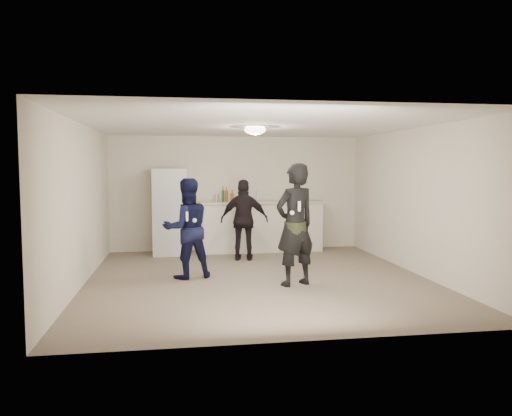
{
  "coord_description": "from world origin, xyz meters",
  "views": [
    {
      "loc": [
        -1.28,
        -7.97,
        1.82
      ],
      "look_at": [
        0.0,
        0.2,
        1.15
      ],
      "focal_mm": 35.0,
      "sensor_mm": 36.0,
      "label": 1
    }
  ],
  "objects": [
    {
      "name": "nunchuk_man",
      "position": [
        -1.02,
        -0.01,
        0.98
      ],
      "size": [
        0.07,
        0.07,
        0.07
      ],
      "primitive_type": "sphere",
      "color": "silver",
      "rests_on": "man"
    },
    {
      "name": "ceiling",
      "position": [
        0.0,
        0.0,
        2.5
      ],
      "size": [
        6.0,
        6.0,
        0.0
      ],
      "primitive_type": "plane",
      "rotation": [
        3.14,
        0.0,
        0.0
      ],
      "color": "silver",
      "rests_on": "wall_back"
    },
    {
      "name": "wall_left",
      "position": [
        -2.75,
        0.0,
        1.25
      ],
      "size": [
        0.0,
        6.0,
        6.0
      ],
      "primitive_type": "plane",
      "rotation": [
        1.57,
        0.0,
        1.57
      ],
      "color": "beige",
      "rests_on": "floor"
    },
    {
      "name": "woman",
      "position": [
        0.49,
        -0.54,
        0.94
      ],
      "size": [
        0.81,
        0.69,
        1.89
      ],
      "primitive_type": "imported",
      "rotation": [
        0.0,
        0.0,
        3.56
      ],
      "color": "black",
      "rests_on": "floor"
    },
    {
      "name": "wall_right",
      "position": [
        2.75,
        0.0,
        1.25
      ],
      "size": [
        0.0,
        6.0,
        6.0
      ],
      "primitive_type": "plane",
      "rotation": [
        1.57,
        0.0,
        -1.57
      ],
      "color": "beige",
      "rests_on": "floor"
    },
    {
      "name": "fridge_handle",
      "position": [
        -1.17,
        2.23,
        1.3
      ],
      "size": [
        0.02,
        0.02,
        0.6
      ],
      "primitive_type": "cylinder",
      "color": "silver",
      "rests_on": "fridge"
    },
    {
      "name": "floor",
      "position": [
        0.0,
        0.0,
        0.0
      ],
      "size": [
        6.0,
        6.0,
        0.0
      ],
      "primitive_type": "plane",
      "color": "#6B5B4C",
      "rests_on": "ground"
    },
    {
      "name": "remote_man",
      "position": [
        -1.14,
        -0.04,
        1.05
      ],
      "size": [
        0.04,
        0.04,
        0.15
      ],
      "primitive_type": "cube",
      "color": "white",
      "rests_on": "man"
    },
    {
      "name": "counter_top",
      "position": [
        0.51,
        2.67,
        1.07
      ],
      "size": [
        2.68,
        0.64,
        0.04
      ],
      "primitive_type": "cube",
      "color": "beige",
      "rests_on": "counter"
    },
    {
      "name": "remote_woman",
      "position": [
        0.49,
        -0.79,
        1.25
      ],
      "size": [
        0.04,
        0.04,
        0.15
      ],
      "primitive_type": "cube",
      "color": "silver",
      "rests_on": "woman"
    },
    {
      "name": "bottle_cluster",
      "position": [
        0.19,
        2.69,
        1.2
      ],
      "size": [
        1.68,
        0.36,
        0.26
      ],
      "color": "#175119",
      "rests_on": "counter_top"
    },
    {
      "name": "nunchuk_woman",
      "position": [
        0.39,
        -0.76,
        1.15
      ],
      "size": [
        0.07,
        0.07,
        0.07
      ],
      "primitive_type": "sphere",
      "color": "white",
      "rests_on": "woman"
    },
    {
      "name": "camo_shorts",
      "position": [
        0.49,
        -0.54,
        0.85
      ],
      "size": [
        0.34,
        0.34,
        0.28
      ],
      "primitive_type": "cylinder",
      "color": "#2D391A",
      "rests_on": "woman"
    },
    {
      "name": "spectator",
      "position": [
        -0.0,
        1.68,
        0.8
      ],
      "size": [
        0.99,
        0.55,
        1.59
      ],
      "primitive_type": "imported",
      "rotation": [
        0.0,
        0.0,
        2.96
      ],
      "color": "black",
      "rests_on": "floor"
    },
    {
      "name": "shaker",
      "position": [
        -0.47,
        2.62,
        1.18
      ],
      "size": [
        0.08,
        0.08,
        0.17
      ],
      "primitive_type": "cylinder",
      "color": "silver",
      "rests_on": "counter_top"
    },
    {
      "name": "wall_front",
      "position": [
        0.0,
        -3.0,
        1.25
      ],
      "size": [
        6.0,
        0.0,
        6.0
      ],
      "primitive_type": "plane",
      "rotation": [
        -1.57,
        0.0,
        0.0
      ],
      "color": "beige",
      "rests_on": "floor"
    },
    {
      "name": "fridge",
      "position": [
        -1.45,
        2.6,
        0.9
      ],
      "size": [
        0.7,
        0.7,
        1.8
      ],
      "primitive_type": "cube",
      "color": "silver",
      "rests_on": "floor"
    },
    {
      "name": "ceiling_dome",
      "position": [
        0.0,
        0.3,
        2.45
      ],
      "size": [
        0.36,
        0.36,
        0.16
      ],
      "primitive_type": "ellipsoid",
      "color": "white",
      "rests_on": "ceiling"
    },
    {
      "name": "wall_back",
      "position": [
        0.0,
        3.0,
        1.25
      ],
      "size": [
        6.0,
        0.0,
        6.0
      ],
      "primitive_type": "plane",
      "rotation": [
        1.57,
        0.0,
        0.0
      ],
      "color": "beige",
      "rests_on": "floor"
    },
    {
      "name": "counter",
      "position": [
        0.51,
        2.67,
        0.53
      ],
      "size": [
        2.6,
        0.56,
        1.05
      ],
      "primitive_type": "cube",
      "color": "beige",
      "rests_on": "floor"
    },
    {
      "name": "man",
      "position": [
        -1.14,
        0.24,
        0.82
      ],
      "size": [
        0.94,
        0.82,
        1.65
      ],
      "primitive_type": "imported",
      "rotation": [
        0.0,
        0.0,
        3.41
      ],
      "color": "#0E133B",
      "rests_on": "floor"
    }
  ]
}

